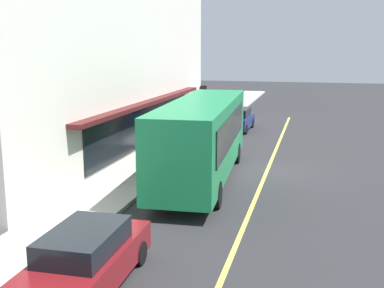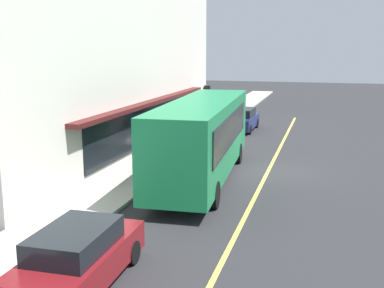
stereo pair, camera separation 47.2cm
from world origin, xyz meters
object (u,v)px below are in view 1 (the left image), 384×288
object	(u,v)px
car_maroon	(87,258)
pedestrian_by_curb	(173,132)
bus	(203,136)
car_navy	(237,120)
traffic_light	(204,98)

from	to	relation	value
car_maroon	pedestrian_by_curb	size ratio (longest dim) A/B	2.43
bus	car_navy	size ratio (longest dim) A/B	2.59
car_navy	car_maroon	xyz separation A→B (m)	(-23.13, -0.12, 0.00)
traffic_light	car_maroon	bearing A→B (deg)	-174.79
car_navy	pedestrian_by_curb	bearing A→B (deg)	165.80
bus	traffic_light	xyz separation A→B (m)	(9.93, 2.31, 0.55)
car_navy	car_maroon	bearing A→B (deg)	-179.70
bus	traffic_light	bearing A→B (deg)	13.12
car_navy	bus	bearing A→B (deg)	-177.29
traffic_light	car_maroon	size ratio (longest dim) A/B	0.74
bus	car_navy	xyz separation A→B (m)	(13.17, 0.62, -1.24)
bus	pedestrian_by_curb	world-z (taller)	bus
bus	pedestrian_by_curb	size ratio (longest dim) A/B	6.29
car_navy	car_maroon	world-z (taller)	same
bus	car_navy	bearing A→B (deg)	2.71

